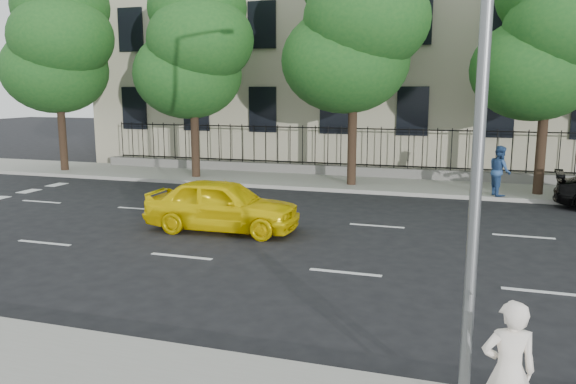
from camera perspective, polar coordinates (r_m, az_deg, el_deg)
name	(u,v)px	position (r m, az deg, el deg)	size (l,w,h in m)	color
ground	(316,316)	(10.17, 2.88, -12.45)	(120.00, 120.00, 0.00)	black
far_sidewalk	(403,185)	(23.52, 11.60, 0.65)	(60.00, 4.00, 0.15)	gray
lane_markings	(363,246)	(14.57, 7.67, -5.42)	(49.60, 4.62, 0.01)	silver
iron_fence	(408,166)	(25.11, 12.07, 2.56)	(30.00, 0.50, 2.20)	slate
tree_a	(59,42)	(29.05, -22.25, 13.89)	(5.71, 5.31, 9.39)	#382619
tree_b	(195,45)	(25.21, -9.45, 14.52)	(5.53, 5.12, 8.97)	#382619
tree_c	(356,26)	(22.99, 6.95, 16.42)	(5.89, 5.50, 9.80)	#382619
tree_d	(551,36)	(22.68, 25.13, 14.18)	(5.34, 4.94, 8.84)	#382619
yellow_taxi	(223,205)	(15.93, -6.67, -1.31)	(1.76, 4.37, 1.49)	yellow
woman_near	(508,372)	(6.73, 21.47, -16.66)	(0.59, 0.39, 1.62)	white
pedestrian_far	(500,171)	(21.71, 20.72, 2.04)	(0.89, 0.69, 1.82)	#2B4C83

